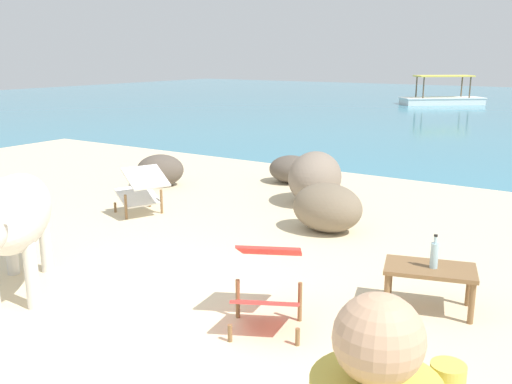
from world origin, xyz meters
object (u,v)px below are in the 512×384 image
cow (15,214)px  low_bench_table (430,274)px  boat_white (442,98)px  bottle (434,255)px  deck_chair_near (268,278)px  deck_chair_far (142,188)px

cow → low_bench_table: size_ratio=2.03×
low_bench_table → boat_white: size_ratio=0.24×
bottle → boat_white: boat_white is taller
low_bench_table → boat_white: (-5.73, 21.41, -0.08)m
boat_white → bottle: bearing=64.5°
deck_chair_near → cow: bearing=-98.4°
bottle → boat_white: size_ratio=0.08×
boat_white → low_bench_table: bearing=64.5°
low_bench_table → boat_white: bearing=88.8°
bottle → boat_white: bearing=105.0°
deck_chair_near → boat_white: (-4.69, 22.37, -0.13)m
cow → deck_chair_far: 2.69m
deck_chair_far → boat_white: (-1.56, 20.59, -0.13)m
cow → deck_chair_far: bearing=153.9°
deck_chair_near → low_bench_table: bearing=106.5°
cow → deck_chair_near: 2.39m
low_bench_table → deck_chair_far: bearing=152.7°
low_bench_table → boat_white: 22.16m
deck_chair_far → bottle: bearing=-168.1°
deck_chair_far → boat_white: 20.65m
bottle → deck_chair_near: bottle is taller
deck_chair_near → deck_chair_far: bearing=-146.0°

